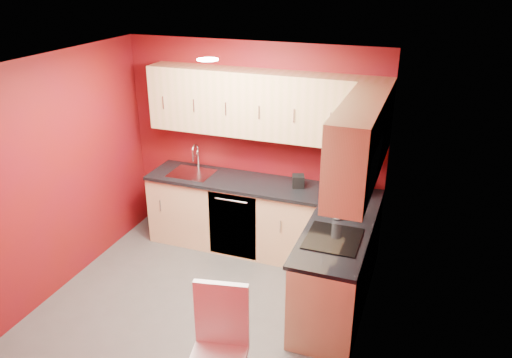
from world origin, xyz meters
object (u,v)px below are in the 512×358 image
Objects in this scene: microwave at (351,167)px; dining_chair at (217,356)px; coffee_maker at (349,184)px; napkin_holder at (298,181)px; sink at (192,170)px; paper_towel at (338,207)px.

microwave is 0.71× the size of dining_chair.
coffee_maker is 2.49m from dining_chair.
microwave reaches higher than napkin_holder.
napkin_holder is (1.35, 0.04, 0.04)m from sink.
sink is 2.81m from dining_chair.
coffee_maker reaches higher than dining_chair.
sink is 1.95m from coffee_maker.
napkin_holder is (-0.75, 1.04, -0.68)m from microwave.
dining_chair is (1.40, -2.40, -0.41)m from sink.
microwave reaches higher than dining_chair.
napkin_holder is at bearing 1.66° from sink.
sink is 3.58× the size of napkin_holder.
dining_chair is (0.05, -2.44, -0.45)m from napkin_holder.
paper_towel is (-0.16, 0.44, -0.62)m from microwave.
coffee_maker is 1.26× the size of paper_towel.
microwave reaches higher than paper_towel.
sink is (-2.09, 1.00, -0.72)m from microwave.
microwave is 1.45m from napkin_holder.
dining_chair is at bearing -80.71° from coffee_maker.
microwave is at bearing 52.60° from dining_chair.
napkin_holder is at bearing 80.26° from dining_chair.
sink reaches higher than napkin_holder.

